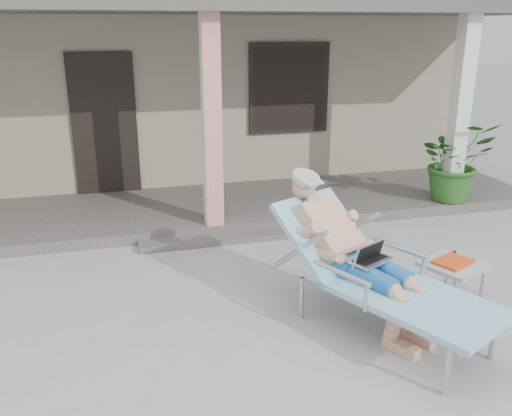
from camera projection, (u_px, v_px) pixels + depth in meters
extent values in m
plane|color=#9E9E99|center=(257.00, 313.00, 5.17)|extent=(60.00, 60.00, 0.00)
cube|color=gray|center=(171.00, 85.00, 10.64)|extent=(10.00, 5.00, 3.00)
cube|color=black|center=(105.00, 125.00, 8.11)|extent=(0.95, 0.06, 2.10)
cube|color=black|center=(289.00, 89.00, 8.67)|extent=(1.20, 0.06, 1.30)
cube|color=black|center=(289.00, 89.00, 8.67)|extent=(1.32, 0.05, 1.42)
cube|color=#605B56|center=(204.00, 208.00, 7.89)|extent=(10.00, 2.00, 0.15)
cube|color=red|center=(212.00, 124.00, 6.68)|extent=(0.22, 0.22, 2.61)
cube|color=silver|center=(459.00, 113.00, 7.53)|extent=(0.22, 0.22, 2.61)
cube|color=#474442|center=(197.00, 3.00, 7.00)|extent=(10.00, 2.30, 0.24)
cube|color=#605B56|center=(219.00, 239.00, 6.85)|extent=(2.00, 0.30, 0.07)
cylinder|color=#B7B7BC|center=(447.00, 371.00, 3.95)|extent=(0.05, 0.05, 0.42)
cylinder|color=#B7B7BC|center=(494.00, 337.00, 4.39)|extent=(0.05, 0.05, 0.42)
cylinder|color=#B7B7BC|center=(302.00, 298.00, 5.02)|extent=(0.05, 0.05, 0.42)
cylinder|color=#B7B7BC|center=(351.00, 276.00, 5.46)|extent=(0.05, 0.05, 0.42)
cube|color=#B7B7BC|center=(415.00, 302.00, 4.48)|extent=(1.23, 1.54, 0.03)
cube|color=#8EBBDB|center=(415.00, 299.00, 4.47)|extent=(1.35, 1.62, 0.04)
cube|color=#B7B7BC|center=(326.00, 238.00, 5.11)|extent=(0.91, 0.89, 0.55)
cube|color=#8EBBDB|center=(326.00, 235.00, 5.10)|extent=(1.05, 1.01, 0.63)
cylinder|color=#A7A7AA|center=(303.00, 177.00, 5.17)|extent=(0.37, 0.37, 0.14)
cube|color=silver|center=(369.00, 260.00, 4.76)|extent=(0.45, 0.40, 0.26)
cube|color=#A2A29D|center=(453.00, 265.00, 5.24)|extent=(0.67, 0.67, 0.04)
cylinder|color=#B7B7BC|center=(444.00, 297.00, 5.07)|extent=(0.04, 0.04, 0.39)
cylinder|color=#B7B7BC|center=(481.00, 292.00, 5.17)|extent=(0.04, 0.04, 0.39)
cylinder|color=#B7B7BC|center=(421.00, 278.00, 5.44)|extent=(0.04, 0.04, 0.39)
cylinder|color=#B7B7BC|center=(456.00, 274.00, 5.54)|extent=(0.04, 0.04, 0.39)
cube|color=#CF4016|center=(453.00, 262.00, 5.23)|extent=(0.43, 0.39, 0.03)
cube|color=black|center=(445.00, 257.00, 5.35)|extent=(0.33, 0.16, 0.04)
imported|color=#26591E|center=(455.00, 161.00, 7.87)|extent=(1.07, 0.93, 1.18)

